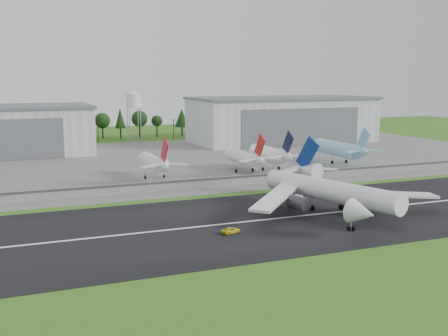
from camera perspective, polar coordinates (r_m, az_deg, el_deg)
name	(u,v)px	position (r m, az deg, el deg)	size (l,w,h in m)	color
ground	(326,225)	(142.62, 10.32, -5.71)	(600.00, 600.00, 0.00)	#246618
runway	(305,216)	(150.85, 8.28, -4.81)	(320.00, 60.00, 0.10)	black
runway_centerline	(306,215)	(150.83, 8.28, -4.78)	(220.00, 1.00, 0.02)	white
apron	(179,159)	(250.11, -4.55, 0.87)	(320.00, 150.00, 0.10)	slate
blast_fence	(238,180)	(189.69, 1.41, -1.26)	(240.00, 0.61, 3.50)	gray
hangar_east	(282,119)	(319.10, 5.90, 4.94)	(102.00, 47.00, 25.20)	silver
water_tower	(133,99)	(309.09, -9.19, 6.95)	(8.40, 8.40, 29.40)	#99999E
utility_poles	(137,141)	(326.65, -8.82, 2.76)	(230.00, 3.00, 12.00)	black
treeline	(131,138)	(341.18, -9.40, 3.02)	(320.00, 16.00, 22.00)	black
main_airliner	(331,196)	(153.23, 10.79, -2.79)	(54.89, 58.15, 18.17)	white
ground_vehicle	(231,230)	(132.59, 0.72, -6.35)	(2.30, 4.98, 1.39)	yellow
parked_jet_red_a	(155,163)	(201.64, -6.98, 0.49)	(7.36, 31.29, 16.42)	white
parked_jet_red_b	(246,158)	(213.57, 2.27, 1.03)	(7.36, 31.29, 16.36)	white
parked_jet_navy	(273,155)	(218.48, 4.97, 1.33)	(7.36, 31.29, 16.93)	white
parked_jet_skyblue	(342,149)	(240.42, 11.86, 1.88)	(7.36, 37.29, 16.95)	#86C6E7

